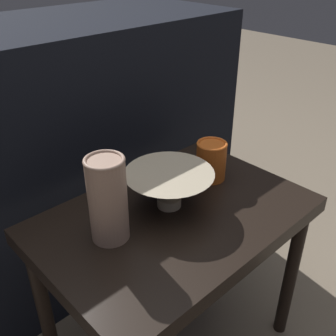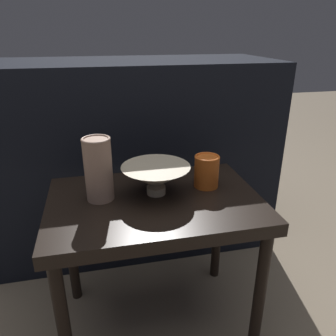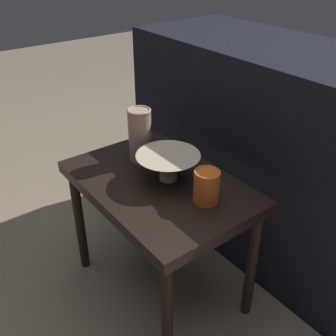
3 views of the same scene
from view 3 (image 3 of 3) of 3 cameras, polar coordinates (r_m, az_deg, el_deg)
The scene contains 6 objects.
ground_plane at distance 1.62m, azimuth -1.12°, elevation -16.69°, with size 8.00×8.00×0.00m, color #7F705B.
table at distance 1.33m, azimuth -1.31°, elevation -4.13°, with size 0.64×0.43×0.49m.
couch_backdrop at distance 1.67m, azimuth 14.43°, elevation 2.52°, with size 1.23×0.50×0.85m.
bowl at distance 1.27m, azimuth 0.03°, elevation 0.56°, with size 0.21×0.21×0.09m.
vase_textured_left at distance 1.38m, azimuth -4.09°, elevation 4.91°, with size 0.08×0.08×0.19m.
vase_colorful_right at distance 1.18m, azimuth 5.61°, elevation -2.59°, with size 0.08×0.08×0.10m.
Camera 3 is at (0.88, -0.63, 1.19)m, focal length 42.00 mm.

